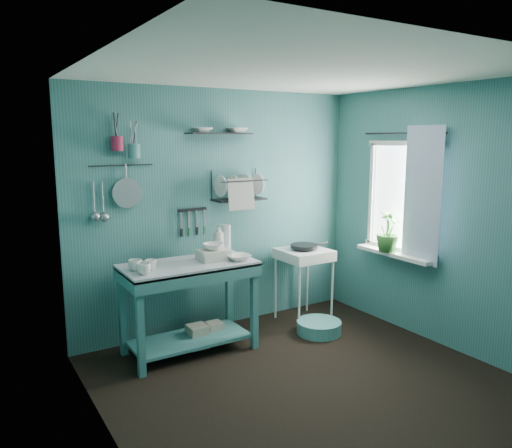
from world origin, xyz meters
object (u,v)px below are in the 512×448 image
water_bottle (226,238)px  dish_rack (239,185)px  mug_mid (151,265)px  storage_tin_small (215,332)px  storage_tin_large (198,336)px  hotplate_stand (303,285)px  frying_pan (304,246)px  mug_left (144,269)px  colander (127,193)px  floor_basin (319,327)px  work_counter (189,308)px  mug_right (135,265)px  utensil_cup_magenta (117,143)px  utensil_cup_teal (134,151)px  wash_tub (213,255)px  soap_bottle (219,239)px  potted_plant (388,231)px

water_bottle → dish_rack: bearing=29.0°
mug_mid → storage_tin_small: (0.68, 0.14, -0.81)m
storage_tin_large → mug_mid: bearing=-167.1°
water_bottle → hotplate_stand: 1.08m
hotplate_stand → frying_pan: frying_pan is taller
water_bottle → mug_left: bearing=-159.2°
mug_mid → water_bottle: water_bottle is taller
colander → floor_basin: colander is taller
work_counter → mug_right: (-0.50, 0.00, 0.48)m
utensil_cup_magenta → utensil_cup_teal: utensil_cup_magenta is taller
work_counter → wash_tub: (0.25, -0.02, 0.48)m
hotplate_stand → utensil_cup_magenta: 2.47m
mug_right → soap_bottle: bearing=12.3°
mug_mid → colander: 0.76m
dish_rack → floor_basin: dish_rack is taller
utensil_cup_teal → colander: (-0.07, 0.03, -0.39)m
work_counter → utensil_cup_magenta: (-0.49, 0.39, 1.52)m
mug_mid → storage_tin_large: mug_mid is taller
mug_left → wash_tub: size_ratio=0.44×
work_counter → hotplate_stand: bearing=5.6°
utensil_cup_teal → soap_bottle: bearing=-14.2°
utensil_cup_teal → storage_tin_small: (0.64, -0.31, -1.78)m
frying_pan → utensil_cup_magenta: utensil_cup_magenta is taller
wash_tub → mug_left: bearing=-169.1°
utensil_cup_magenta → floor_basin: utensil_cup_magenta is taller
mug_mid → colander: (-0.04, 0.48, 0.59)m
mug_left → frying_pan: mug_left is taller
frying_pan → work_counter: bearing=-176.1°
mug_right → hotplate_stand: size_ratio=0.15×
dish_rack → soap_bottle: bearing=-150.5°
soap_bottle → utensil_cup_magenta: bearing=168.1°
mug_mid → utensil_cup_teal: bearing=85.2°
soap_bottle → floor_basin: size_ratio=0.65×
soap_bottle → hotplate_stand: size_ratio=0.37×
utensil_cup_teal → floor_basin: bearing=-22.4°
water_bottle → floor_basin: 1.34m
mug_right → dish_rack: 1.43m
mug_left → storage_tin_small: bearing=17.1°
mug_left → wash_tub: wash_tub is taller
hotplate_stand → potted_plant: (0.62, -0.61, 0.64)m
soap_bottle → storage_tin_small: size_ratio=1.49×
soap_bottle → utensil_cup_teal: utensil_cup_teal is taller
mug_right → hotplate_stand: 1.98m
hotplate_stand → utensil_cup_teal: (-1.75, 0.30, 1.48)m
mug_right → utensil_cup_teal: bearing=68.1°
work_counter → water_bottle: (0.52, 0.22, 0.57)m
colander → storage_tin_small: bearing=-25.6°
mug_right → hotplate_stand: (1.91, 0.10, -0.51)m
mug_mid → hotplate_stand: 1.87m
dish_rack → storage_tin_large: (-0.64, -0.29, -1.41)m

